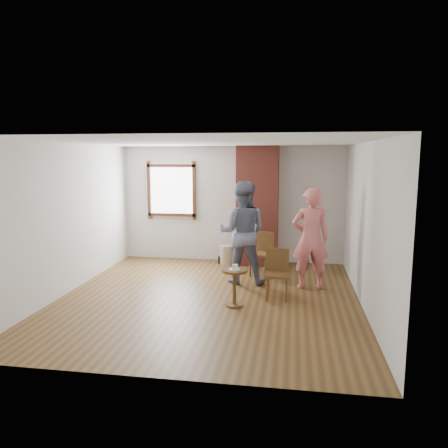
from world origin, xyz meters
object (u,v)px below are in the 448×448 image
at_px(dining_chair_right, 277,271).
at_px(man, 242,232).
at_px(stoneware_crock, 227,255).
at_px(dining_chair_left, 263,251).
at_px(person_pink, 310,239).
at_px(side_table, 234,281).

xyz_separation_m(dining_chair_right, man, (-0.69, 0.82, 0.50)).
xyz_separation_m(stoneware_crock, dining_chair_left, (0.84, -0.78, 0.28)).
bearing_deg(man, dining_chair_right, 129.12).
xyz_separation_m(dining_chair_left, person_pink, (0.91, -0.79, 0.43)).
height_order(dining_chair_left, side_table, dining_chair_left).
relative_size(dining_chair_right, side_table, 1.39).
bearing_deg(dining_chair_right, dining_chair_left, 102.45).
relative_size(man, person_pink, 1.05).
xyz_separation_m(side_table, person_pink, (1.22, 1.16, 0.52)).
bearing_deg(stoneware_crock, person_pink, -41.78).
height_order(dining_chair_right, man, man).
bearing_deg(stoneware_crock, dining_chair_left, -42.67).
bearing_deg(dining_chair_right, side_table, -143.04).
relative_size(side_table, man, 0.31).
bearing_deg(dining_chair_left, stoneware_crock, 156.88).
bearing_deg(man, person_pink, 170.67).
bearing_deg(person_pink, dining_chair_left, -49.18).
bearing_deg(man, side_table, 90.48).
relative_size(dining_chair_right, person_pink, 0.45).
distance_m(dining_chair_left, person_pink, 1.27).
bearing_deg(man, stoneware_crock, -71.38).
bearing_deg(dining_chair_right, stoneware_crock, 117.19).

